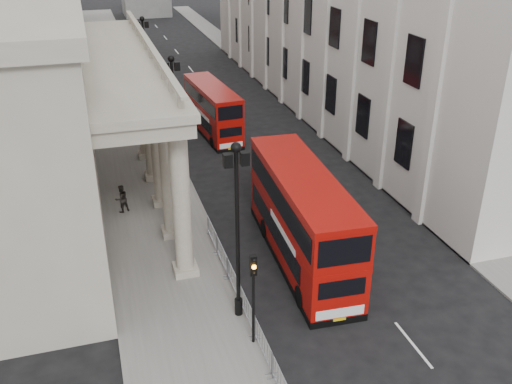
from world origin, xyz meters
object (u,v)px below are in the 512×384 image
Objects in this scene: bus_near at (302,216)px; pedestrian_c at (153,151)px; pedestrian_b at (121,199)px; lamp_post_north at (145,57)px; bus_far at (212,109)px; traffic_light at (253,284)px; lamp_post_mid at (174,109)px; pedestrian_a at (161,192)px; lamp_post_south at (237,221)px.

bus_near is 16.33m from pedestrian_c.
pedestrian_b is at bearing -112.68° from pedestrian_c.
lamp_post_north reaches higher than bus_far.
lamp_post_north is 1.93× the size of traffic_light.
lamp_post_north reaches higher than pedestrian_c.
lamp_post_mid is 9.46m from bus_far.
pedestrian_a is at bearing 161.10° from pedestrian_b.
lamp_post_south reaches higher than traffic_light.
lamp_post_south is 4.76× the size of pedestrian_b.
bus_far is (4.28, 7.95, -2.81)m from lamp_post_mid.
traffic_light is at bearing 81.43° from pedestrian_b.
bus_near is at bearing -81.18° from lamp_post_north.
lamp_post_north reaches higher than pedestrian_a.
bus_far is at bearing -62.03° from lamp_post_north.
pedestrian_c is at bearing 93.89° from traffic_light.
bus_near is 10.37m from pedestrian_a.
lamp_post_mid is at bearing -122.89° from bus_far.
bus_near is 6.88× the size of pedestrian_c.
bus_far is 15.02m from pedestrian_b.
bus_far is at bearing 79.88° from lamp_post_south.
lamp_post_south is at bearing -90.00° from lamp_post_mid.
lamp_post_north is 0.72× the size of bus_near.
traffic_light is at bearing -89.83° from lamp_post_north.
pedestrian_c is (-1.32, -13.10, -3.96)m from lamp_post_north.
bus_far is 5.41× the size of pedestrian_b.
bus_near reaches higher than pedestrian_b.
lamp_post_mid is at bearing 90.32° from traffic_light.
pedestrian_c is (-5.60, -5.05, -1.14)m from bus_far.
bus_far is 5.66× the size of pedestrian_c.
bus_far is at bearing 93.35° from bus_near.
bus_far is 5.50× the size of pedestrian_a.
lamp_post_north is 4.76× the size of pedestrian_b.
lamp_post_mid is 5.08m from pedestrian_c.
lamp_post_south is 1.00× the size of lamp_post_mid.
pedestrian_c is at bearing 114.50° from lamp_post_mid.
lamp_post_south is 24.49m from bus_far.
lamp_post_north is at bearing 90.00° from lamp_post_mid.
lamp_post_mid is at bearing -159.72° from pedestrian_b.
pedestrian_c is (0.41, 6.99, -0.02)m from pedestrian_a.
pedestrian_c is (2.87, 7.30, -0.04)m from pedestrian_b.
lamp_post_south is 32.00m from lamp_post_north.
lamp_post_mid reaches higher than pedestrian_b.
pedestrian_c is at bearing -142.58° from bus_far.
bus_near is 20.26m from bus_far.
pedestrian_a is (-6.01, -12.04, -1.12)m from bus_far.
pedestrian_c is at bearing -137.56° from pedestrian_b.
lamp_post_north reaches higher than traffic_light.
pedestrian_a is 2.48m from pedestrian_b.
pedestrian_a is at bearing -112.97° from lamp_post_mid.
traffic_light is (0.10, -2.02, -1.80)m from lamp_post_south.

